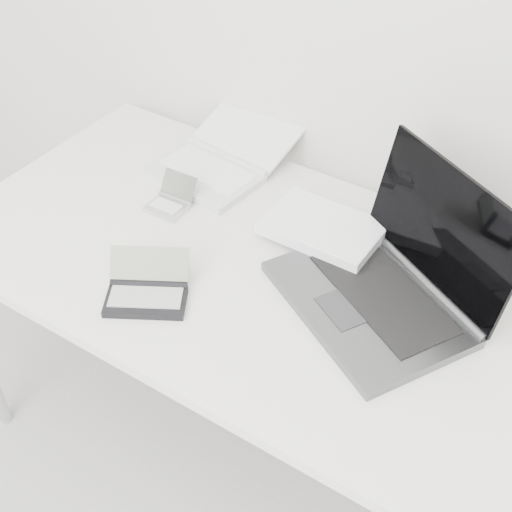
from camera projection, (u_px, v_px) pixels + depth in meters
The scene contains 5 objects.
desk at pixel (276, 285), 1.66m from camera, with size 1.60×0.80×0.73m.
laptop_large at pixel (372, 267), 1.57m from camera, with size 0.61×0.51×0.29m.
netbook_open_white at pixel (217, 163), 1.92m from camera, with size 0.32×0.39×0.09m.
pda_silver at pixel (170, 202), 1.80m from camera, with size 0.10×0.12×0.07m.
palmtop_charcoal at pixel (147, 292), 1.55m from camera, with size 0.23×0.22×0.08m.
Camera 1 is at (0.62, 0.52, 1.83)m, focal length 50.00 mm.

